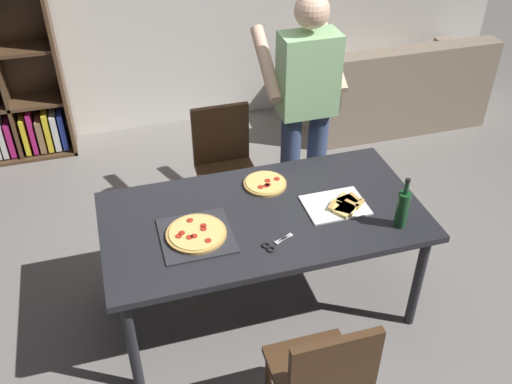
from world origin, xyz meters
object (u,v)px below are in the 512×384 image
object	(u,v)px
pepperoni_pizza_on_tray	(196,234)
second_pizza_plain	(265,183)
person_serving_pizza	(306,105)
chair_near_camera	(323,377)
dining_table	(263,223)
chair_far_side	(225,160)
wine_bottle	(402,208)
kitchen_scissors	(274,244)
couch	(391,92)

from	to	relation	value
pepperoni_pizza_on_tray	second_pizza_plain	size ratio (longest dim) A/B	1.49
person_serving_pizza	chair_near_camera	bearing A→B (deg)	-106.95
dining_table	person_serving_pizza	xyz separation A→B (m)	(0.52, 0.75, 0.32)
person_serving_pizza	chair_far_side	bearing A→B (deg)	157.12
person_serving_pizza	wine_bottle	bearing A→B (deg)	-80.24
dining_table	pepperoni_pizza_on_tray	distance (m)	0.43
dining_table	kitchen_scissors	distance (m)	0.28
couch	wine_bottle	size ratio (longest dim) A/B	5.38
couch	kitchen_scissors	size ratio (longest dim) A/B	8.63
chair_near_camera	kitchen_scissors	bearing A→B (deg)	91.96
person_serving_pizza	kitchen_scissors	bearing A→B (deg)	-118.15
dining_table	couch	bearing A→B (deg)	46.28
dining_table	couch	world-z (taller)	couch
chair_far_side	wine_bottle	size ratio (longest dim) A/B	2.85
person_serving_pizza	wine_bottle	world-z (taller)	person_serving_pizza
couch	second_pizza_plain	world-z (taller)	couch
couch	second_pizza_plain	distance (m)	2.54
dining_table	wine_bottle	size ratio (longest dim) A/B	5.85
chair_near_camera	chair_far_side	size ratio (longest dim) A/B	1.00
couch	pepperoni_pizza_on_tray	size ratio (longest dim) A/B	4.34
couch	person_serving_pizza	size ratio (longest dim) A/B	0.97
wine_bottle	kitchen_scissors	bearing A→B (deg)	176.95
chair_far_side	couch	size ratio (longest dim) A/B	0.53
chair_far_side	couch	world-z (taller)	chair_far_side
dining_table	second_pizza_plain	size ratio (longest dim) A/B	7.02
wine_bottle	chair_far_side	bearing A→B (deg)	118.84
chair_near_camera	couch	xyz separation A→B (m)	(1.90, 2.95, -0.21)
chair_near_camera	kitchen_scissors	xyz separation A→B (m)	(-0.02, 0.69, 0.24)
dining_table	wine_bottle	bearing A→B (deg)	-23.91
couch	second_pizza_plain	size ratio (longest dim) A/B	6.46
chair_near_camera	person_serving_pizza	world-z (taller)	person_serving_pizza
pepperoni_pizza_on_tray	kitchen_scissors	size ratio (longest dim) A/B	1.99
chair_near_camera	second_pizza_plain	xyz separation A→B (m)	(0.09, 1.24, 0.25)
wine_bottle	second_pizza_plain	size ratio (longest dim) A/B	1.20
pepperoni_pizza_on_tray	wine_bottle	size ratio (longest dim) A/B	1.24
chair_far_side	kitchen_scissors	bearing A→B (deg)	-91.10
dining_table	wine_bottle	xyz separation A→B (m)	(0.70, -0.31, 0.19)
dining_table	chair_near_camera	distance (m)	0.98
dining_table	second_pizza_plain	bearing A→B (deg)	70.98
chair_near_camera	wine_bottle	distance (m)	1.03
dining_table	chair_near_camera	world-z (taller)	chair_near_camera
chair_far_side	pepperoni_pizza_on_tray	bearing A→B (deg)	-111.26
chair_far_side	kitchen_scissors	world-z (taller)	chair_far_side
pepperoni_pizza_on_tray	couch	bearing A→B (deg)	41.92
pepperoni_pizza_on_tray	chair_far_side	bearing A→B (deg)	68.74
chair_near_camera	chair_far_side	bearing A→B (deg)	90.00
wine_bottle	person_serving_pizza	bearing A→B (deg)	99.76
pepperoni_pizza_on_tray	second_pizza_plain	xyz separation A→B (m)	(0.50, 0.36, -0.00)
chair_near_camera	kitchen_scissors	distance (m)	0.74
second_pizza_plain	wine_bottle	bearing A→B (deg)	-43.54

